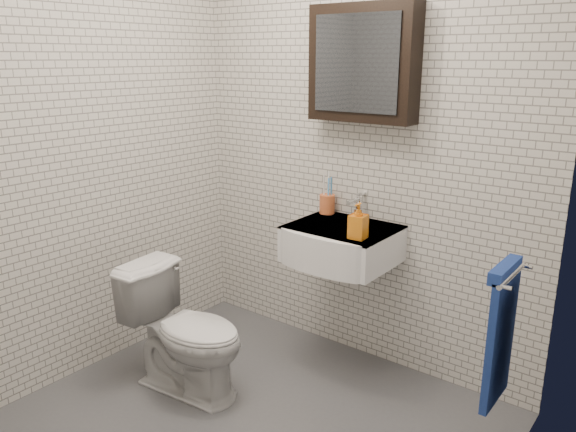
# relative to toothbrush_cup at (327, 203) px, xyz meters

# --- Properties ---
(ground) EXTENTS (2.20, 2.00, 0.01)m
(ground) POSITION_rel_toothbrush_cup_xyz_m (0.16, -0.94, -0.91)
(ground) COLOR #505258
(ground) RESTS_ON ground
(room_shell) EXTENTS (2.22, 2.02, 2.51)m
(room_shell) POSITION_rel_toothbrush_cup_xyz_m (0.16, -0.94, 0.55)
(room_shell) COLOR silver
(room_shell) RESTS_ON ground
(washbasin) EXTENTS (0.55, 0.50, 0.20)m
(washbasin) POSITION_rel_toothbrush_cup_xyz_m (0.21, -0.21, -0.16)
(washbasin) COLOR white
(washbasin) RESTS_ON room_shell
(faucet) EXTENTS (0.06, 0.20, 0.15)m
(faucet) POSITION_rel_toothbrush_cup_xyz_m (0.21, -0.01, 0.01)
(faucet) COLOR silver
(faucet) RESTS_ON washbasin
(mirror_cabinet) EXTENTS (0.60, 0.15, 0.60)m
(mirror_cabinet) POSITION_rel_toothbrush_cup_xyz_m (0.21, -0.01, 0.79)
(mirror_cabinet) COLOR black
(mirror_cabinet) RESTS_ON room_shell
(towel_rail) EXTENTS (0.09, 0.30, 0.58)m
(towel_rail) POSITION_rel_toothbrush_cup_xyz_m (1.21, -0.59, -0.19)
(towel_rail) COLOR silver
(towel_rail) RESTS_ON room_shell
(toothbrush_cup) EXTENTS (0.10, 0.10, 0.25)m
(toothbrush_cup) POSITION_rel_toothbrush_cup_xyz_m (0.00, 0.00, 0.00)
(toothbrush_cup) COLOR #CF6233
(toothbrush_cup) RESTS_ON washbasin
(soap_bottle) EXTENTS (0.09, 0.09, 0.18)m
(soap_bottle) POSITION_rel_toothbrush_cup_xyz_m (0.39, -0.30, 0.03)
(soap_bottle) COLOR orange
(soap_bottle) RESTS_ON washbasin
(toilet) EXTENTS (0.70, 0.45, 0.68)m
(toilet) POSITION_rel_toothbrush_cup_xyz_m (-0.30, -0.86, -0.57)
(toilet) COLOR white
(toilet) RESTS_ON ground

